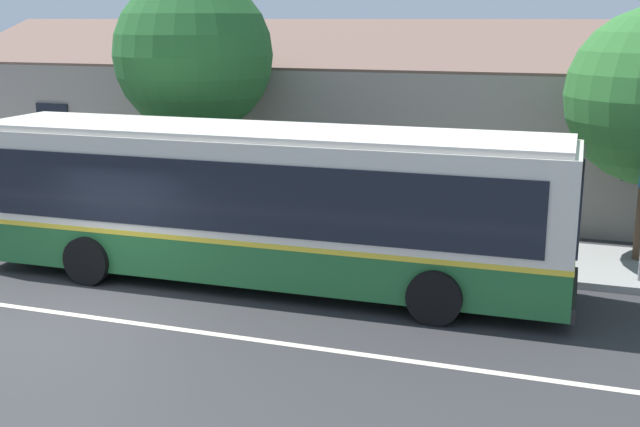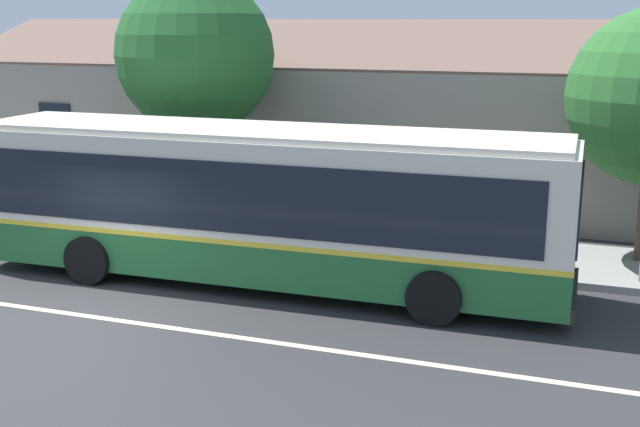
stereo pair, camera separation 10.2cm
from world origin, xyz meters
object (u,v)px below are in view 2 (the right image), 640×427
object	(u,v)px
bench_down_street	(230,212)
street_tree_secondary	(195,55)
bench_by_building	(81,206)
transit_bus	(263,201)

from	to	relation	value
bench_down_street	street_tree_secondary	bearing A→B (deg)	144.18
bench_down_street	street_tree_secondary	world-z (taller)	street_tree_secondary
bench_by_building	street_tree_secondary	world-z (taller)	street_tree_secondary
transit_bus	street_tree_secondary	size ratio (longest dim) A/B	1.91
transit_bus	street_tree_secondary	xyz separation A→B (m)	(-3.57, 4.04, 2.66)
bench_by_building	bench_down_street	size ratio (longest dim) A/B	0.95
street_tree_secondary	bench_down_street	bearing A→B (deg)	-35.82
bench_down_street	bench_by_building	bearing A→B (deg)	-171.49
bench_by_building	transit_bus	bearing A→B (deg)	-22.00
transit_bus	bench_by_building	bearing A→B (deg)	158.00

